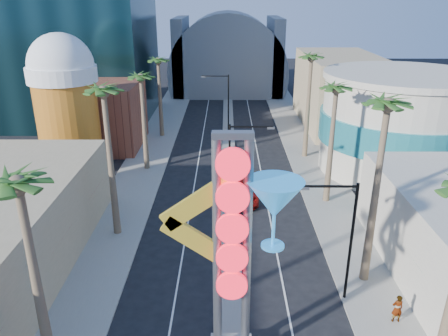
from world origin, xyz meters
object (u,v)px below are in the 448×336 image
(neon_sign, at_px, (250,240))
(pedestrian_a, at_px, (397,308))
(red_pickup, at_px, (242,191))
(pedestrian_b, at_px, (376,228))

(neon_sign, xyz_separation_m, pedestrian_a, (8.80, 2.86, -6.25))
(red_pickup, bearing_deg, neon_sign, -91.74)
(red_pickup, relative_size, pedestrian_a, 3.38)
(pedestrian_a, xyz_separation_m, pedestrian_b, (1.79, 9.35, -0.04))
(neon_sign, height_order, pedestrian_a, neon_sign)
(red_pickup, height_order, pedestrian_b, pedestrian_b)
(pedestrian_b, bearing_deg, pedestrian_a, 101.86)
(pedestrian_b, bearing_deg, red_pickup, -12.86)
(neon_sign, bearing_deg, pedestrian_b, 49.06)
(red_pickup, bearing_deg, pedestrian_b, -36.17)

